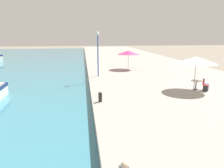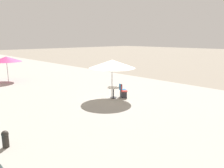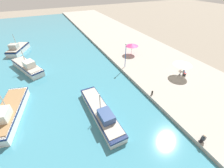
{
  "view_description": "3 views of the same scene",
  "coord_description": "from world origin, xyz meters",
  "px_view_note": "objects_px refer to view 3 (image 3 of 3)",
  "views": [
    {
      "loc": [
        -0.5,
        0.43,
        4.77
      ],
      "look_at": [
        1.5,
        15.49,
        1.35
      ],
      "focal_mm": 35.0,
      "sensor_mm": 36.0,
      "label": 1
    },
    {
      "loc": [
        -1.78,
        5.74,
        4.54
      ],
      "look_at": [
        8.07,
        16.08,
        1.55
      ],
      "focal_mm": 35.0,
      "sensor_mm": 36.0,
      "label": 2
    },
    {
      "loc": [
        -11.97,
        1.17,
        14.56
      ],
      "look_at": [
        -4.0,
        18.0,
        1.15
      ],
      "focal_mm": 24.0,
      "sensor_mm": 36.0,
      "label": 3
    }
  ],
  "objects_px": {
    "fishing_boat_far": "(27,66)",
    "fishing_boat_distant": "(18,49)",
    "mooring_bollard": "(152,92)",
    "cafe_chair_left": "(184,73)",
    "cafe_chair_right": "(185,74)",
    "fishing_boat_near": "(101,112)",
    "cafe_table": "(181,72)",
    "lamppost": "(126,51)",
    "person_at_quay": "(203,139)",
    "cafe_umbrella_white": "(132,45)",
    "cafe_umbrella_pink": "(183,63)",
    "fishing_boat_mid": "(9,113)"
  },
  "relations": [
    {
      "from": "fishing_boat_far",
      "to": "lamppost",
      "type": "bearing_deg",
      "value": -47.42
    },
    {
      "from": "fishing_boat_distant",
      "to": "cafe_chair_left",
      "type": "bearing_deg",
      "value": -19.03
    },
    {
      "from": "cafe_umbrella_white",
      "to": "cafe_chair_right",
      "type": "bearing_deg",
      "value": -72.6
    },
    {
      "from": "cafe_umbrella_pink",
      "to": "cafe_chair_left",
      "type": "distance_m",
      "value": 2.21
    },
    {
      "from": "cafe_umbrella_pink",
      "to": "lamppost",
      "type": "xyz_separation_m",
      "value": [
        -7.05,
        6.77,
        0.74
      ]
    },
    {
      "from": "fishing_boat_near",
      "to": "fishing_boat_distant",
      "type": "distance_m",
      "value": 28.56
    },
    {
      "from": "cafe_table",
      "to": "cafe_chair_right",
      "type": "xyz_separation_m",
      "value": [
        0.51,
        -0.51,
        -0.21
      ]
    },
    {
      "from": "fishing_boat_far",
      "to": "fishing_boat_distant",
      "type": "xyz_separation_m",
      "value": [
        -1.92,
        10.16,
        0.01
      ]
    },
    {
      "from": "person_at_quay",
      "to": "lamppost",
      "type": "xyz_separation_m",
      "value": [
        0.55,
        17.37,
        2.67
      ]
    },
    {
      "from": "fishing_boat_near",
      "to": "cafe_umbrella_white",
      "type": "distance_m",
      "value": 18.69
    },
    {
      "from": "cafe_chair_left",
      "to": "fishing_boat_mid",
      "type": "bearing_deg",
      "value": -75.14
    },
    {
      "from": "cafe_table",
      "to": "cafe_chair_left",
      "type": "distance_m",
      "value": 0.75
    },
    {
      "from": "cafe_umbrella_white",
      "to": "cafe_chair_left",
      "type": "xyz_separation_m",
      "value": [
        3.81,
        -11.37,
        -1.78
      ]
    },
    {
      "from": "fishing_boat_distant",
      "to": "cafe_chair_right",
      "type": "height_order",
      "value": "fishing_boat_distant"
    },
    {
      "from": "fishing_boat_near",
      "to": "cafe_umbrella_pink",
      "type": "bearing_deg",
      "value": 7.18
    },
    {
      "from": "cafe_chair_right",
      "to": "mooring_bollard",
      "type": "relative_size",
      "value": 1.39
    },
    {
      "from": "cafe_chair_left",
      "to": "person_at_quay",
      "type": "distance_m",
      "value": 13.41
    },
    {
      "from": "fishing_boat_distant",
      "to": "lamppost",
      "type": "relative_size",
      "value": 1.57
    },
    {
      "from": "cafe_table",
      "to": "mooring_bollard",
      "type": "relative_size",
      "value": 1.22
    },
    {
      "from": "cafe_umbrella_pink",
      "to": "lamppost",
      "type": "distance_m",
      "value": 9.8
    },
    {
      "from": "fishing_boat_mid",
      "to": "fishing_boat_distant",
      "type": "height_order",
      "value": "fishing_boat_mid"
    },
    {
      "from": "cafe_table",
      "to": "lamppost",
      "type": "distance_m",
      "value": 10.2
    },
    {
      "from": "person_at_quay",
      "to": "mooring_bollard",
      "type": "relative_size",
      "value": 1.47
    },
    {
      "from": "cafe_chair_right",
      "to": "lamppost",
      "type": "height_order",
      "value": "lamppost"
    },
    {
      "from": "fishing_boat_far",
      "to": "cafe_chair_right",
      "type": "xyz_separation_m",
      "value": [
        24.51,
        -14.61,
        0.02
      ]
    },
    {
      "from": "cafe_umbrella_white",
      "to": "person_at_quay",
      "type": "height_order",
      "value": "cafe_umbrella_white"
    },
    {
      "from": "fishing_boat_far",
      "to": "cafe_umbrella_pink",
      "type": "distance_m",
      "value": 27.78
    },
    {
      "from": "fishing_boat_far",
      "to": "mooring_bollard",
      "type": "xyz_separation_m",
      "value": [
        16.28,
        -16.32,
        0.04
      ]
    },
    {
      "from": "cafe_chair_left",
      "to": "cafe_chair_right",
      "type": "xyz_separation_m",
      "value": [
        -0.17,
        -0.26,
        0.0
      ]
    },
    {
      "from": "person_at_quay",
      "to": "cafe_table",
      "type": "bearing_deg",
      "value": 53.84
    },
    {
      "from": "cafe_umbrella_pink",
      "to": "person_at_quay",
      "type": "relative_size",
      "value": 3.19
    },
    {
      "from": "fishing_boat_far",
      "to": "fishing_boat_distant",
      "type": "height_order",
      "value": "fishing_boat_distant"
    },
    {
      "from": "cafe_chair_left",
      "to": "lamppost",
      "type": "height_order",
      "value": "lamppost"
    },
    {
      "from": "fishing_boat_mid",
      "to": "fishing_boat_far",
      "type": "bearing_deg",
      "value": 92.87
    },
    {
      "from": "fishing_boat_near",
      "to": "cafe_umbrella_white",
      "type": "relative_size",
      "value": 3.64
    },
    {
      "from": "fishing_boat_far",
      "to": "cafe_chair_right",
      "type": "distance_m",
      "value": 28.54
    },
    {
      "from": "mooring_bollard",
      "to": "cafe_chair_right",
      "type": "bearing_deg",
      "value": 11.74
    },
    {
      "from": "person_at_quay",
      "to": "lamppost",
      "type": "height_order",
      "value": "lamppost"
    },
    {
      "from": "fishing_boat_far",
      "to": "cafe_chair_left",
      "type": "xyz_separation_m",
      "value": [
        24.68,
        -14.34,
        0.02
      ]
    },
    {
      "from": "fishing_boat_distant",
      "to": "lamppost",
      "type": "xyz_separation_m",
      "value": [
        18.69,
        -17.54,
        2.78
      ]
    },
    {
      "from": "cafe_chair_left",
      "to": "cafe_umbrella_pink",
      "type": "bearing_deg",
      "value": -82.8
    },
    {
      "from": "fishing_boat_near",
      "to": "fishing_boat_far",
      "type": "relative_size",
      "value": 1.11
    },
    {
      "from": "fishing_boat_near",
      "to": "cafe_table",
      "type": "distance_m",
      "value": 16.01
    },
    {
      "from": "fishing_boat_mid",
      "to": "cafe_table",
      "type": "bearing_deg",
      "value": 8.81
    },
    {
      "from": "fishing_boat_mid",
      "to": "cafe_table",
      "type": "relative_size",
      "value": 11.66
    },
    {
      "from": "cafe_chair_left",
      "to": "cafe_chair_right",
      "type": "distance_m",
      "value": 0.31
    },
    {
      "from": "fishing_boat_far",
      "to": "person_at_quay",
      "type": "distance_m",
      "value": 29.59
    },
    {
      "from": "fishing_boat_near",
      "to": "mooring_bollard",
      "type": "xyz_separation_m",
      "value": [
        8.1,
        0.23,
        0.18
      ]
    },
    {
      "from": "cafe_chair_right",
      "to": "cafe_umbrella_pink",
      "type": "bearing_deg",
      "value": -78.63
    },
    {
      "from": "cafe_umbrella_white",
      "to": "person_at_quay",
      "type": "relative_size",
      "value": 2.85
    }
  ]
}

